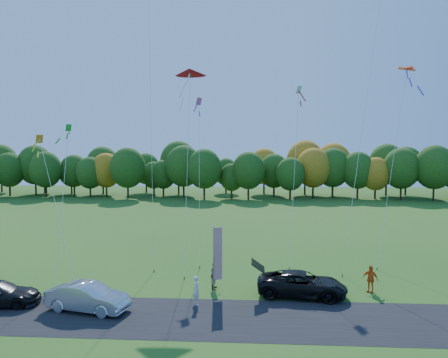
# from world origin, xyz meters

# --- Properties ---
(ground) EXTENTS (160.00, 160.00, 0.00)m
(ground) POSITION_xyz_m (0.00, 0.00, 0.00)
(ground) COLOR #255616
(asphalt_strip) EXTENTS (90.00, 6.00, 0.01)m
(asphalt_strip) POSITION_xyz_m (0.00, -4.00, 0.01)
(asphalt_strip) COLOR black
(asphalt_strip) RESTS_ON ground
(tree_line) EXTENTS (116.00, 12.00, 10.00)m
(tree_line) POSITION_xyz_m (0.00, 55.00, 0.00)
(tree_line) COLOR #1E4711
(tree_line) RESTS_ON ground
(black_suv) EXTENTS (5.89, 3.28, 1.56)m
(black_suv) POSITION_xyz_m (5.35, -0.06, 0.78)
(black_suv) COLOR black
(black_suv) RESTS_ON ground
(silver_sedan) EXTENTS (5.12, 2.77, 1.60)m
(silver_sedan) POSITION_xyz_m (-7.24, -3.37, 0.80)
(silver_sedan) COLOR silver
(silver_sedan) RESTS_ON ground
(person_tailgate_a) EXTENTS (0.55, 0.71, 1.73)m
(person_tailgate_a) POSITION_xyz_m (-1.14, -1.93, 0.86)
(person_tailgate_a) COLOR silver
(person_tailgate_a) RESTS_ON ground
(person_tailgate_b) EXTENTS (0.71, 0.90, 1.81)m
(person_tailgate_b) POSITION_xyz_m (-0.24, 1.12, 0.91)
(person_tailgate_b) COLOR gray
(person_tailgate_b) RESTS_ON ground
(person_east) EXTENTS (1.08, 0.96, 1.76)m
(person_east) POSITION_xyz_m (9.86, 1.03, 0.88)
(person_east) COLOR #E25C15
(person_east) RESTS_ON ground
(feather_flag) EXTENTS (0.56, 0.26, 4.48)m
(feather_flag) POSITION_xyz_m (-0.04, -0.22, 2.75)
(feather_flag) COLOR #999999
(feather_flag) RESTS_ON ground
(kite_delta_blue) EXTENTS (4.65, 12.69, 31.29)m
(kite_delta_blue) POSITION_xyz_m (-6.71, 10.44, 15.24)
(kite_delta_blue) COLOR #4C3F33
(kite_delta_blue) RESTS_ON ground
(kite_parafoil_orange) EXTENTS (8.38, 13.12, 29.64)m
(kite_parafoil_orange) POSITION_xyz_m (11.90, 10.52, 14.57)
(kite_parafoil_orange) COLOR #4C3F33
(kite_parafoil_orange) RESTS_ON ground
(kite_delta_red) EXTENTS (2.79, 9.46, 17.60)m
(kite_delta_red) POSITION_xyz_m (-3.08, 7.82, 9.42)
(kite_delta_red) COLOR #4C3F33
(kite_delta_red) RESTS_ON ground
(kite_parafoil_rainbow) EXTENTS (6.24, 8.98, 17.33)m
(kite_parafoil_rainbow) POSITION_xyz_m (14.15, 10.57, 8.52)
(kite_parafoil_rainbow) COLOR #4C3F33
(kite_parafoil_rainbow) RESTS_ON ground
(kite_diamond_yellow) EXTENTS (5.23, 5.45, 10.78)m
(kite_diamond_yellow) POSITION_xyz_m (-12.48, 4.07, 5.16)
(kite_diamond_yellow) COLOR #4C3F33
(kite_diamond_yellow) RESTS_ON ground
(kite_diamond_green) EXTENTS (1.43, 5.36, 11.46)m
(kite_diamond_green) POSITION_xyz_m (-11.34, 2.74, 5.65)
(kite_diamond_green) COLOR #4C3F33
(kite_diamond_green) RESTS_ON ground
(kite_diamond_white) EXTENTS (1.96, 7.89, 15.39)m
(kite_diamond_white) POSITION_xyz_m (5.73, 9.70, 7.53)
(kite_diamond_white) COLOR #4C3F33
(kite_diamond_white) RESTS_ON ground
(kite_diamond_pink) EXTENTS (1.40, 6.99, 14.29)m
(kite_diamond_pink) POSITION_xyz_m (-2.30, 9.14, 7.03)
(kite_diamond_pink) COLOR #4C3F33
(kite_diamond_pink) RESTS_ON ground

